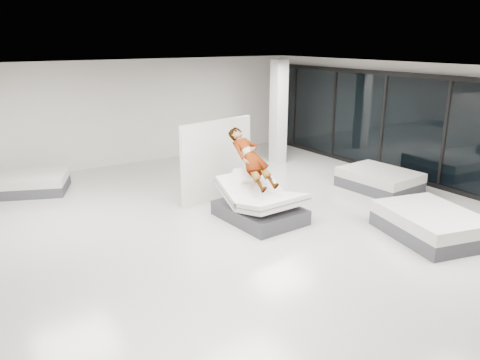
{
  "coord_description": "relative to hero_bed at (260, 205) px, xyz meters",
  "views": [
    {
      "loc": [
        -4.93,
        -6.99,
        3.81
      ],
      "look_at": [
        0.12,
        0.75,
        1.0
      ],
      "focal_mm": 35.0,
      "sensor_mm": 36.0,
      "label": 1
    }
  ],
  "objects": [
    {
      "name": "column",
      "position": [
        3.35,
        3.72,
        1.26
      ],
      "size": [
        0.4,
        0.4,
        3.2
      ],
      "primitive_type": "cube",
      "color": "beige",
      "rests_on": "floor"
    },
    {
      "name": "hero_bed",
      "position": [
        0.0,
        0.0,
        0.0
      ],
      "size": [
        1.47,
        1.89,
        1.05
      ],
      "color": "#38393D",
      "rests_on": "floor"
    },
    {
      "name": "person",
      "position": [
        -0.02,
        0.31,
        0.8
      ],
      "size": [
        0.7,
        1.43,
        1.57
      ],
      "primitive_type": "imported",
      "rotation": [
        0.69,
        0.0,
        0.05
      ],
      "color": "slate",
      "rests_on": "hero_bed"
    },
    {
      "name": "divider_panel",
      "position": [
        -0.05,
        1.73,
        0.64
      ],
      "size": [
        2.13,
        0.49,
        1.95
      ],
      "primitive_type": "cube",
      "rotation": [
        0.0,
        0.0,
        0.18
      ],
      "color": "silver",
      "rests_on": "floor"
    },
    {
      "name": "flat_bed_right_near",
      "position": [
        2.31,
        -2.61,
        -0.07
      ],
      "size": [
        1.91,
        2.27,
        0.54
      ],
      "color": "#38393D",
      "rests_on": "floor"
    },
    {
      "name": "room",
      "position": [
        -0.65,
        -0.78,
        1.26
      ],
      "size": [
        14.0,
        14.04,
        3.2
      ],
      "color": "beige",
      "rests_on": "ground"
    },
    {
      "name": "remote",
      "position": [
        0.22,
        -0.03,
        0.6
      ],
      "size": [
        0.06,
        0.14,
        0.08
      ],
      "primitive_type": "cube",
      "rotation": [
        0.35,
        0.0,
        0.05
      ],
      "color": "black",
      "rests_on": "person"
    },
    {
      "name": "storefront_glazing",
      "position": [
        5.25,
        -0.78,
        1.11
      ],
      "size": [
        0.12,
        13.4,
        2.92
      ],
      "color": "#1E2A32",
      "rests_on": "floor"
    },
    {
      "name": "flat_bed_right_far",
      "position": [
        3.86,
        0.04,
        -0.08
      ],
      "size": [
        1.51,
        1.95,
        0.51
      ],
      "color": "#38393D",
      "rests_on": "floor"
    },
    {
      "name": "flat_bed_left_far",
      "position": [
        -3.82,
        4.76,
        -0.1
      ],
      "size": [
        2.09,
        1.85,
        0.47
      ],
      "color": "#38393D",
      "rests_on": "floor"
    }
  ]
}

